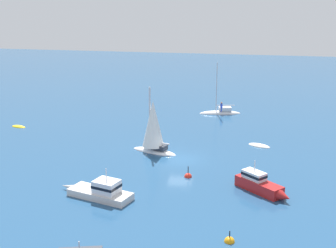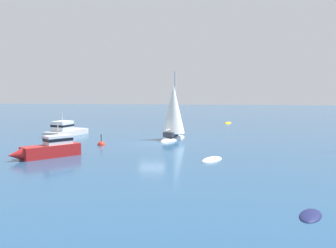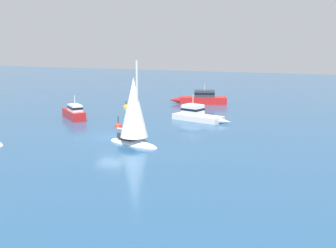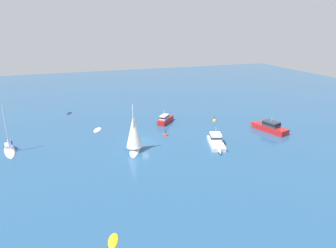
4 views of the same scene
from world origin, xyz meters
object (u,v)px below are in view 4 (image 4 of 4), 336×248
Objects in this scene: cabin_cruiser_2 at (166,119)px; mooring_buoy at (215,121)px; ketch_1 at (10,151)px; tender at (98,130)px; cabin_cruiser_1 at (269,127)px; rib at (69,113)px; cabin_cruiser at (216,141)px; ketch at (134,134)px; skiff at (113,241)px; channel_buoy at (166,135)px.

cabin_cruiser_2 reaches higher than mooring_buoy.
tender is at bearing 100.58° from ketch_1.
tender is 0.36× the size of cabin_cruiser_1.
cabin_cruiser_1 is (23.46, 33.23, 0.75)m from rib.
ketch_1 is at bearing -87.04° from cabin_cruiser.
ketch is at bearing -62.99° from mooring_buoy.
skiff is at bearing -164.62° from cabin_cruiser_2.
mooring_buoy is (14.95, 26.85, 0.00)m from rib.
cabin_cruiser_1 is (10.59, 28.85, 0.75)m from tender.
mooring_buoy is at bearing 81.92° from rib.
ketch is 2.65× the size of tender.
tender is 30.70m from skiff.
ketch reaches higher than rib.
ketch reaches higher than cabin_cruiser.
cabin_cruiser reaches higher than mooring_buoy.
ketch is at bearing -81.33° from cabin_cruiser.
ketch_1 is 24.40m from channel_buoy.
ketch_1 reaches higher than cabin_cruiser_1.
cabin_cruiser_2 is (-0.10, 13.09, 0.70)m from tender.
cabin_cruiser_1 is 18.60m from channel_buoy.
channel_buoy is at bearing 144.32° from ketch.
skiff is 37.86m from mooring_buoy.
ketch is 18.94m from ketch_1.
ketch_1 is at bearing 143.91° from cabin_cruiser_2.
cabin_cruiser is 21.53m from tender.
cabin_cruiser is 3.15× the size of skiff.
rib is 1.62× the size of channel_buoy.
ketch_1 reaches higher than tender.
cabin_cruiser reaches higher than rib.
mooring_buoy reaches higher than skiff.
cabin_cruiser_1 is 5.66× the size of channel_buoy.
cabin_cruiser is 5.71× the size of mooring_buoy.
skiff is at bearing 12.98° from ketch_1.
cabin_cruiser_2 is (-10.70, -15.77, -0.06)m from cabin_cruiser_1.
ketch reaches higher than tender.
channel_buoy is at bearing 58.58° from rib.
cabin_cruiser is at bearing 42.02° from channel_buoy.
cabin_cruiser_2 is (-13.59, -3.68, 0.07)m from cabin_cruiser.
cabin_cruiser_2 is at bearing 169.48° from skiff.
cabin_cruiser is at bearing 59.78° from rib.
cabin_cruiser_2 reaches higher than skiff.
channel_buoy is (-3.87, -18.17, -0.75)m from cabin_cruiser_1.
rib is 1.85× the size of mooring_buoy.
ketch is at bearing -134.68° from tender.
tender is 2.31× the size of mooring_buoy.
mooring_buoy is (-11.39, 5.71, -0.63)m from cabin_cruiser.
ketch reaches higher than mooring_buoy.
ketch_1 reaches higher than cabin_cruiser.
cabin_cruiser_2 is 4.09× the size of mooring_buoy.
mooring_buoy is (-8.50, -6.38, -0.75)m from cabin_cruiser_1.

